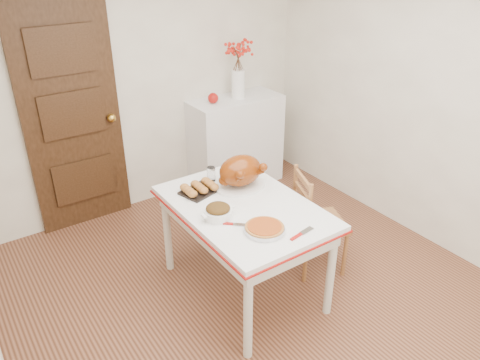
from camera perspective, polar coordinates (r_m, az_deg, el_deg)
floor at (r=3.69m, az=3.33°, el=-14.90°), size 3.50×4.00×0.00m
wall_back at (r=4.63m, az=-11.80°, el=11.50°), size 3.50×0.00×2.50m
wall_right at (r=4.24m, az=23.13°, el=8.39°), size 0.00×4.00×2.50m
door_back at (r=4.46m, az=-19.64°, el=6.85°), size 0.85×0.06×2.06m
sideboard at (r=5.11m, az=-0.50°, el=4.60°), size 0.98×0.44×0.98m
kitchen_table at (r=3.59m, az=0.46°, el=-8.32°), size 0.88×1.29×0.77m
chair_oak at (r=3.85m, az=9.66°, el=-4.92°), size 0.51×0.51×0.89m
berry_vase at (r=4.87m, az=-0.23°, el=13.34°), size 0.31×0.31×0.61m
apple at (r=4.78m, az=-3.28°, el=9.89°), size 0.11×0.11×0.11m
turkey_platter at (r=3.55m, az=0.04°, el=0.96°), size 0.48×0.42×0.25m
pumpkin_pie at (r=3.08m, az=2.99°, el=-5.81°), size 0.28×0.28×0.06m
stuffing_dish at (r=3.21m, az=-2.67°, el=-3.83°), size 0.29×0.25×0.10m
rolls_tray at (r=3.54m, az=-4.96°, el=-0.98°), size 0.31×0.27×0.07m
pie_server at (r=3.09m, az=7.49°, el=-6.43°), size 0.22×0.09×0.01m
carving_knife at (r=3.15m, az=-0.28°, el=-5.39°), size 0.20×0.19×0.01m
drinking_glass at (r=3.69m, az=-3.52°, el=0.74°), size 0.07×0.07×0.11m
shaker_pair at (r=3.86m, az=0.69°, el=1.88°), size 0.10×0.04×0.09m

